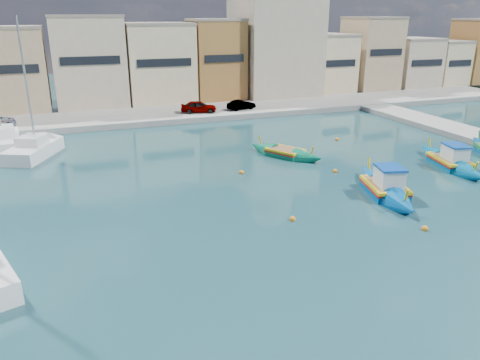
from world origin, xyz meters
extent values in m
plane|color=#153C40|center=(0.00, 0.00, 0.00)|extent=(160.00, 160.00, 0.00)
cube|color=gray|center=(0.00, 32.00, 0.30)|extent=(80.00, 8.00, 0.60)
cube|color=tan|center=(-21.91, 39.16, 4.97)|extent=(6.90, 6.32, 8.74)
cube|color=gray|center=(-21.91, 39.16, 9.49)|extent=(7.03, 6.44, 0.30)
cube|color=black|center=(-21.91, 35.95, 5.41)|extent=(5.52, 0.10, 0.90)
cube|color=#BFAC8E|center=(-13.86, 39.12, 5.55)|extent=(7.88, 6.24, 9.89)
cube|color=gray|center=(-13.86, 39.12, 10.64)|extent=(8.04, 6.37, 0.30)
cube|color=black|center=(-13.86, 35.95, 6.04)|extent=(6.30, 0.10, 0.90)
cube|color=beige|center=(-5.74, 39.72, 5.09)|extent=(7.88, 7.44, 8.99)
cube|color=gray|center=(-5.74, 39.72, 9.74)|extent=(8.04, 7.59, 0.30)
cube|color=black|center=(-5.74, 35.95, 5.54)|extent=(6.30, 0.10, 0.90)
cube|color=#A76F34|center=(1.54, 39.07, 5.31)|extent=(6.17, 6.13, 9.43)
cube|color=gray|center=(1.54, 39.07, 10.18)|extent=(6.29, 6.26, 0.30)
cube|color=black|center=(1.54, 35.95, 5.78)|extent=(4.93, 0.10, 0.90)
cube|color=tan|center=(9.05, 39.85, 3.63)|extent=(7.31, 7.69, 6.05)
cube|color=gray|center=(9.05, 39.85, 6.80)|extent=(7.46, 7.85, 0.30)
cube|color=black|center=(9.05, 35.95, 3.93)|extent=(5.85, 0.10, 0.90)
cube|color=beige|center=(17.02, 39.65, 4.31)|extent=(7.54, 7.30, 7.41)
cube|color=gray|center=(17.02, 39.65, 8.16)|extent=(7.69, 7.45, 0.30)
cube|color=black|center=(17.02, 35.95, 4.68)|extent=(6.03, 0.10, 0.90)
cube|color=tan|center=(24.93, 39.49, 5.42)|extent=(6.36, 6.97, 9.63)
cube|color=gray|center=(24.93, 39.49, 10.38)|extent=(6.48, 7.11, 0.30)
cube|color=black|center=(24.93, 35.95, 5.90)|extent=(5.09, 0.10, 0.90)
cube|color=#BFAC8E|center=(32.15, 39.35, 3.93)|extent=(6.63, 6.70, 6.65)
cube|color=gray|center=(32.15, 39.35, 7.40)|extent=(6.76, 6.83, 0.30)
cube|color=black|center=(32.15, 35.95, 4.26)|extent=(5.30, 0.10, 0.90)
cube|color=beige|center=(38.26, 39.75, 3.70)|extent=(5.08, 7.51, 6.20)
cube|color=gray|center=(38.26, 39.75, 6.95)|extent=(5.18, 7.66, 0.30)
cube|color=black|center=(38.26, 35.95, 4.01)|extent=(4.06, 0.10, 0.90)
cube|color=#BFAC8E|center=(10.00, 40.00, 6.60)|extent=(10.00, 10.00, 12.00)
imported|color=#4C1919|center=(-3.36, 30.50, 1.25)|extent=(4.10, 2.44, 1.31)
imported|color=#4C1919|center=(1.65, 30.50, 1.14)|extent=(3.46, 1.85, 1.08)
cube|color=#006697|center=(9.50, 7.06, 0.19)|extent=(2.63, 3.74, 0.95)
cone|color=#006697|center=(10.14, 9.79, 0.24)|extent=(2.56, 3.46, 2.43)
cone|color=#006697|center=(8.85, 4.32, 0.24)|extent=(2.56, 3.46, 2.43)
cube|color=yellow|center=(9.50, 7.06, 0.59)|extent=(2.74, 3.94, 0.17)
cube|color=red|center=(9.50, 7.06, 0.42)|extent=(2.73, 3.82, 0.09)
cube|color=olive|center=(9.50, 7.06, 0.66)|extent=(2.28, 3.37, 0.06)
cylinder|color=yellow|center=(10.20, 10.06, 0.85)|extent=(0.23, 0.47, 1.03)
cylinder|color=yellow|center=(8.79, 4.05, 0.85)|extent=(0.23, 0.47, 1.03)
cube|color=white|center=(9.38, 6.58, 1.19)|extent=(1.69, 1.99, 1.04)
cube|color=#0F47A5|center=(9.38, 6.58, 1.77)|extent=(1.79, 2.12, 0.11)
cube|color=#0057A6|center=(1.32, 3.96, 0.21)|extent=(2.87, 3.73, 1.03)
cone|color=#0057A6|center=(2.05, 6.60, 0.26)|extent=(2.81, 3.51, 2.58)
cone|color=#0057A6|center=(0.60, 1.33, 0.26)|extent=(2.81, 3.51, 2.58)
cube|color=yellow|center=(1.32, 3.96, 0.64)|extent=(2.99, 3.92, 0.19)
cube|color=red|center=(1.32, 3.96, 0.46)|extent=(2.98, 3.81, 0.10)
cube|color=olive|center=(1.32, 3.96, 0.72)|extent=(2.49, 3.36, 0.06)
cylinder|color=yellow|center=(2.12, 6.86, 0.93)|extent=(0.27, 0.51, 1.13)
cylinder|color=yellow|center=(0.53, 1.07, 0.93)|extent=(0.27, 0.51, 1.13)
cube|color=white|center=(1.20, 3.50, 1.29)|extent=(1.84, 2.00, 1.14)
cube|color=#0F47A5|center=(1.20, 3.50, 1.92)|extent=(1.95, 2.14, 0.12)
cone|color=#00569E|center=(15.97, 10.42, 0.24)|extent=(2.86, 3.42, 2.40)
cylinder|color=#197F39|center=(16.07, 10.66, 0.86)|extent=(0.29, 0.47, 1.04)
cube|color=#0A714F|center=(-0.94, 13.76, 0.18)|extent=(2.90, 3.23, 0.89)
cone|color=#0A714F|center=(-2.05, 15.70, 0.22)|extent=(2.81, 3.09, 2.21)
cone|color=#0A714F|center=(0.18, 11.83, 0.22)|extent=(2.81, 3.09, 2.21)
cube|color=yellow|center=(-0.94, 13.76, 0.55)|extent=(3.03, 3.40, 0.16)
cube|color=red|center=(-0.94, 13.76, 0.39)|extent=(3.00, 3.32, 0.09)
cube|color=olive|center=(-0.94, 13.76, 0.63)|extent=(2.54, 2.89, 0.05)
cylinder|color=yellow|center=(-2.16, 15.89, 0.80)|extent=(0.32, 0.43, 0.97)
cylinder|color=yellow|center=(0.29, 11.64, 0.80)|extent=(0.32, 0.43, 0.97)
cube|color=white|center=(-22.35, 24.44, 0.38)|extent=(3.19, 6.71, 1.42)
cone|color=white|center=(-22.72, 28.60, 0.38)|extent=(2.94, 3.93, 2.62)
cube|color=white|center=(-22.35, 24.44, 1.48)|extent=(2.17, 2.49, 0.76)
cube|color=white|center=(-19.81, 20.70, 0.36)|extent=(4.67, 6.22, 1.33)
cone|color=white|center=(-18.23, 24.02, 0.36)|extent=(3.62, 4.01, 2.45)
cube|color=white|center=(-19.81, 20.70, 1.38)|extent=(2.54, 2.63, 0.72)
cylinder|color=#999EA3|center=(-19.63, 21.07, 5.62)|extent=(0.16, 0.16, 10.22)
sphere|color=orange|center=(-5.96, 2.38, 0.08)|extent=(0.36, 0.36, 0.36)
sphere|color=orange|center=(0.72, 8.85, 0.08)|extent=(0.36, 0.36, 0.36)
sphere|color=orange|center=(5.73, 16.68, 0.08)|extent=(0.36, 0.36, 0.36)
sphere|color=orange|center=(-5.74, 10.95, 0.08)|extent=(0.36, 0.36, 0.36)
sphere|color=orange|center=(0.04, -1.19, 0.08)|extent=(0.36, 0.36, 0.36)
camera|label=1|loc=(-17.01, -18.75, 10.78)|focal=35.00mm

